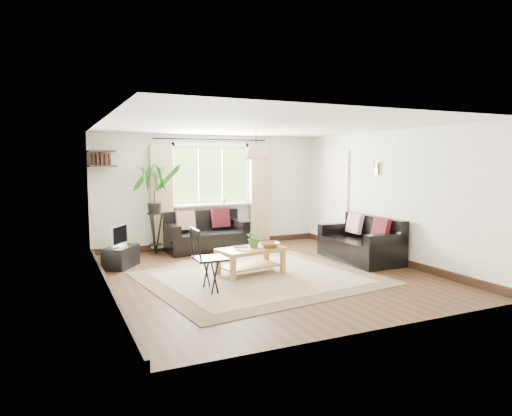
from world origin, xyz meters
name	(u,v)px	position (x,y,z in m)	size (l,w,h in m)	color
floor	(266,274)	(0.00, 0.00, 0.00)	(5.50, 5.50, 0.00)	black
ceiling	(266,126)	(0.00, 0.00, 2.40)	(5.50, 5.50, 0.00)	white
wall_back	(211,191)	(0.00, 2.75, 1.20)	(5.00, 0.02, 2.40)	beige
wall_front	(378,221)	(0.00, -2.75, 1.20)	(5.00, 0.02, 2.40)	beige
wall_left	(104,208)	(-2.50, 0.00, 1.20)	(0.02, 5.50, 2.40)	beige
wall_right	(388,196)	(2.50, 0.00, 1.20)	(0.02, 5.50, 2.40)	beige
rug	(260,278)	(-0.21, -0.23, 0.01)	(3.42, 2.94, 0.02)	beige
window	(211,175)	(0.00, 2.71, 1.55)	(2.50, 0.16, 2.16)	white
door	(334,200)	(2.47, 1.70, 1.00)	(0.06, 0.96, 2.06)	silver
corner_shelf	(102,159)	(-2.25, 2.50, 1.89)	(0.50, 0.50, 0.34)	black
pendant_lamp	(256,149)	(0.00, 0.40, 2.05)	(0.36, 0.36, 0.54)	beige
wall_sconce	(376,167)	(2.43, 0.30, 1.74)	(0.12, 0.12, 0.28)	beige
sofa_back	(206,232)	(-0.27, 2.28, 0.39)	(1.64, 0.82, 0.77)	black
sofa_right	(360,240)	(2.03, 0.20, 0.39)	(0.83, 1.65, 0.78)	black
coffee_table	(251,261)	(-0.24, 0.09, 0.22)	(1.06, 0.58, 0.43)	olive
table_plant	(254,238)	(-0.15, 0.15, 0.59)	(0.28, 0.25, 0.31)	#396E2C
bowl	(270,245)	(0.08, 0.04, 0.47)	(0.33, 0.33, 0.08)	brown
book_a	(240,250)	(-0.49, -0.05, 0.44)	(0.16, 0.23, 0.02)	silver
book_b	(236,248)	(-0.46, 0.17, 0.44)	(0.18, 0.24, 0.02)	#512320
tv_stand	(121,257)	(-2.10, 1.46, 0.19)	(0.69, 0.39, 0.37)	black
tv	(119,235)	(-2.12, 1.46, 0.57)	(0.53, 0.18, 0.41)	#A5A5AA
palm_stand	(155,209)	(-1.31, 2.34, 0.90)	(0.70, 0.70, 1.80)	black
folding_chair	(210,260)	(-1.15, -0.58, 0.46)	(0.47, 0.47, 0.91)	black
sill_plant	(224,197)	(0.25, 2.63, 1.06)	(0.14, 0.10, 0.27)	#2D6023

